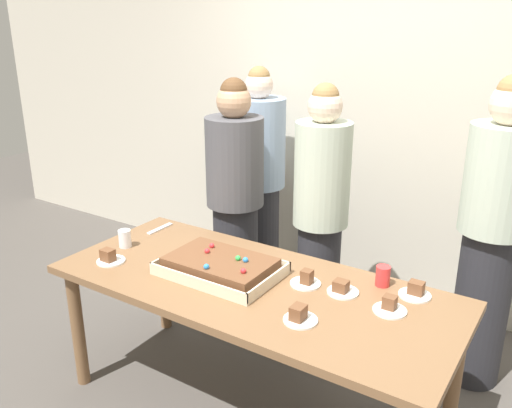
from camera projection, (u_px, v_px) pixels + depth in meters
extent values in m
plane|color=#4C4742|center=(253.00, 407.00, 2.88)|extent=(12.00, 12.00, 0.00)
cube|color=beige|center=(382.00, 90.00, 3.64)|extent=(8.00, 0.12, 3.00)
cube|color=brown|center=(252.00, 286.00, 2.64)|extent=(2.01, 0.86, 0.04)
cylinder|color=brown|center=(78.00, 328.00, 2.96)|extent=(0.07, 0.07, 0.70)
cylinder|color=brown|center=(164.00, 279.00, 3.51)|extent=(0.07, 0.07, 0.70)
cylinder|color=brown|center=(455.00, 377.00, 2.56)|extent=(0.07, 0.07, 0.70)
cube|color=beige|center=(221.00, 272.00, 2.72)|extent=(0.59, 0.40, 0.01)
cube|color=beige|center=(196.00, 282.00, 2.56)|extent=(0.59, 0.01, 0.05)
cube|color=beige|center=(242.00, 253.00, 2.86)|extent=(0.59, 0.01, 0.05)
cube|color=beige|center=(177.00, 254.00, 2.86)|extent=(0.01, 0.40, 0.05)
cube|color=beige|center=(269.00, 282.00, 2.56)|extent=(0.01, 0.40, 0.05)
cube|color=brown|center=(220.00, 265.00, 2.71)|extent=(0.52, 0.33, 0.07)
sphere|color=red|center=(212.00, 246.00, 2.82)|extent=(0.03, 0.03, 0.03)
sphere|color=red|center=(244.00, 271.00, 2.54)|extent=(0.03, 0.03, 0.03)
sphere|color=#2D84E0|center=(206.00, 267.00, 2.58)|extent=(0.03, 0.03, 0.03)
sphere|color=red|center=(207.00, 251.00, 2.75)|extent=(0.03, 0.03, 0.03)
sphere|color=green|center=(238.00, 258.00, 2.67)|extent=(0.03, 0.03, 0.03)
sphere|color=#2D84E0|center=(245.00, 260.00, 2.65)|extent=(0.03, 0.03, 0.03)
cylinder|color=white|center=(415.00, 295.00, 2.50)|extent=(0.15, 0.15, 0.01)
cube|color=brown|center=(416.00, 288.00, 2.50)|extent=(0.07, 0.06, 0.06)
cylinder|color=white|center=(300.00, 320.00, 2.30)|extent=(0.15, 0.15, 0.01)
cube|color=brown|center=(298.00, 313.00, 2.29)|extent=(0.06, 0.07, 0.06)
cylinder|color=white|center=(305.00, 284.00, 2.61)|extent=(0.15, 0.15, 0.01)
cube|color=brown|center=(307.00, 277.00, 2.59)|extent=(0.05, 0.05, 0.07)
cylinder|color=white|center=(111.00, 261.00, 2.85)|extent=(0.15, 0.15, 0.01)
cube|color=brown|center=(108.00, 255.00, 2.83)|extent=(0.07, 0.05, 0.06)
cylinder|color=white|center=(390.00, 310.00, 2.37)|extent=(0.15, 0.15, 0.01)
cube|color=brown|center=(390.00, 302.00, 2.37)|extent=(0.06, 0.05, 0.06)
cylinder|color=white|center=(343.00, 292.00, 2.53)|extent=(0.15, 0.15, 0.01)
cube|color=brown|center=(341.00, 286.00, 2.52)|extent=(0.07, 0.06, 0.05)
cylinder|color=red|center=(383.00, 276.00, 2.59)|extent=(0.07, 0.07, 0.10)
cylinder|color=white|center=(125.00, 238.00, 3.02)|extent=(0.07, 0.07, 0.10)
cube|color=silver|center=(160.00, 229.00, 3.29)|extent=(0.03, 0.20, 0.01)
cylinder|color=#28282D|center=(318.00, 283.00, 3.35)|extent=(0.26, 0.26, 0.80)
cylinder|color=#B7C6B2|center=(322.00, 174.00, 3.12)|extent=(0.33, 0.33, 0.61)
sphere|color=beige|center=(325.00, 106.00, 2.99)|extent=(0.20, 0.20, 0.20)
sphere|color=olive|center=(326.00, 96.00, 2.97)|extent=(0.15, 0.15, 0.15)
cylinder|color=#28282D|center=(236.00, 261.00, 3.63)|extent=(0.30, 0.30, 0.82)
cylinder|color=#4C4C51|center=(235.00, 162.00, 3.40)|extent=(0.37, 0.37, 0.57)
sphere|color=tan|center=(234.00, 101.00, 3.28)|extent=(0.22, 0.22, 0.22)
sphere|color=brown|center=(234.00, 91.00, 3.26)|extent=(0.17, 0.17, 0.17)
cylinder|color=#28282D|center=(481.00, 307.00, 2.98)|extent=(0.29, 0.29, 0.91)
cylinder|color=#B7C6B2|center=(501.00, 180.00, 2.73)|extent=(0.36, 0.36, 0.57)
cylinder|color=#28282D|center=(259.00, 237.00, 4.04)|extent=(0.30, 0.30, 0.81)
cylinder|color=#93ADCC|center=(259.00, 143.00, 3.80)|extent=(0.38, 0.38, 0.63)
sphere|color=beige|center=(259.00, 85.00, 3.67)|extent=(0.19, 0.19, 0.19)
sphere|color=olive|center=(259.00, 77.00, 3.65)|extent=(0.15, 0.15, 0.15)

